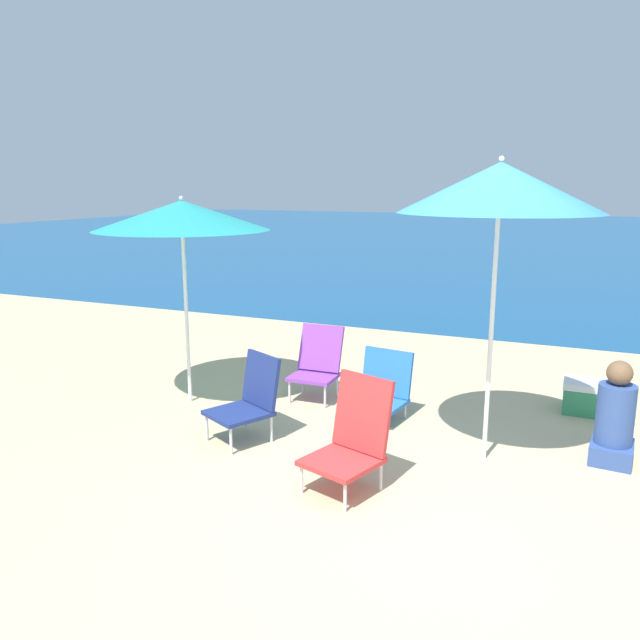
{
  "coord_description": "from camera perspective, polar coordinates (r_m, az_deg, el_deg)",
  "views": [
    {
      "loc": [
        0.81,
        -3.85,
        2.17
      ],
      "look_at": [
        -1.33,
        1.09,
        1.0
      ],
      "focal_mm": 35.0,
      "sensor_mm": 36.0,
      "label": 1
    }
  ],
  "objects": [
    {
      "name": "ground_plane",
      "position": [
        4.5,
        10.57,
        -16.84
      ],
      "size": [
        60.0,
        60.0,
        0.0
      ],
      "primitive_type": "plane",
      "color": "#C6B284"
    },
    {
      "name": "beach_chair_red",
      "position": [
        4.6,
        3.01,
        -10.56
      ],
      "size": [
        0.62,
        0.67,
        0.81
      ],
      "rotation": [
        0.0,
        0.0,
        -0.31
      ],
      "color": "silver",
      "rests_on": "ground"
    },
    {
      "name": "water_bottle",
      "position": [
        7.14,
        -0.07,
        -4.49
      ],
      "size": [
        0.08,
        0.08,
        0.29
      ],
      "color": "silver",
      "rests_on": "ground"
    },
    {
      "name": "beach_chair_blue",
      "position": [
        5.98,
        5.64,
        -6.22
      ],
      "size": [
        0.57,
        0.59,
        0.63
      ],
      "rotation": [
        0.0,
        0.0,
        -0.15
      ],
      "color": "silver",
      "rests_on": "ground"
    },
    {
      "name": "beach_umbrella_teal",
      "position": [
        6.22,
        -12.52,
        9.3
      ],
      "size": [
        1.7,
        1.7,
        2.07
      ],
      "color": "white",
      "rests_on": "ground"
    },
    {
      "name": "beach_chair_purple",
      "position": [
        6.45,
        -0.23,
        -3.84
      ],
      "size": [
        0.47,
        0.51,
        0.74
      ],
      "rotation": [
        0.0,
        0.0,
        0.02
      ],
      "color": "silver",
      "rests_on": "ground"
    },
    {
      "name": "beach_chair_navy",
      "position": [
        5.46,
        -6.48,
        -7.07
      ],
      "size": [
        0.64,
        0.68,
        0.74
      ],
      "rotation": [
        0.0,
        0.0,
        -0.46
      ],
      "color": "silver",
      "rests_on": "ground"
    },
    {
      "name": "beach_umbrella_blue",
      "position": [
        4.89,
        16.12,
        11.52
      ],
      "size": [
        1.52,
        1.52,
        2.38
      ],
      "color": "white",
      "rests_on": "ground"
    },
    {
      "name": "sea_water",
      "position": [
        28.99,
        21.93,
        7.09
      ],
      "size": [
        60.0,
        40.0,
        0.01
      ],
      "color": "navy",
      "rests_on": "ground"
    },
    {
      "name": "cooler_box",
      "position": [
        6.63,
        23.33,
        -6.47
      ],
      "size": [
        0.47,
        0.37,
        0.31
      ],
      "color": "#338C59",
      "rests_on": "ground"
    },
    {
      "name": "person_seated_near",
      "position": [
        5.51,
        25.34,
        -8.3
      ],
      "size": [
        0.35,
        0.4,
        0.84
      ],
      "rotation": [
        0.0,
        0.0,
        -0.09
      ],
      "color": "#334C8C",
      "rests_on": "ground"
    }
  ]
}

